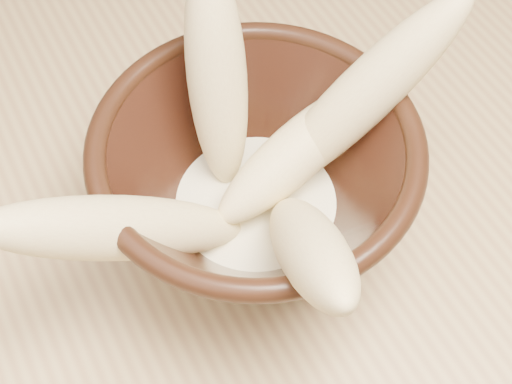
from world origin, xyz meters
TOP-DOWN VIEW (x-y plane):
  - table at (0.00, 0.00)m, footprint 1.20×0.80m
  - bowl at (-0.19, -0.13)m, footprint 0.23×0.23m
  - milk_puddle at (-0.19, -0.13)m, footprint 0.13×0.13m
  - banana_upright at (-0.19, -0.07)m, footprint 0.08×0.11m
  - banana_left at (-0.29, -0.14)m, footprint 0.19×0.05m
  - banana_right at (-0.10, -0.13)m, footprint 0.17×0.05m
  - banana_across at (-0.15, -0.12)m, footprint 0.16×0.08m
  - banana_front at (-0.19, -0.21)m, footprint 0.09×0.17m

SIDE VIEW (x-z plane):
  - table at x=0.00m, z-range 0.30..1.05m
  - milk_puddle at x=-0.19m, z-range 0.78..0.80m
  - bowl at x=-0.19m, z-range 0.76..0.88m
  - banana_across at x=-0.15m, z-range 0.80..0.86m
  - banana_left at x=-0.29m, z-range 0.78..0.93m
  - banana_front at x=-0.19m, z-range 0.78..0.94m
  - banana_right at x=-0.10m, z-range 0.78..0.95m
  - banana_upright at x=-0.19m, z-range 0.79..0.96m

